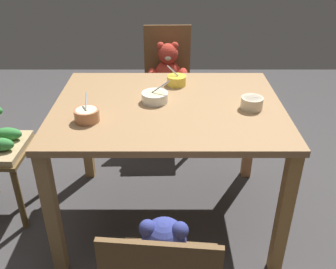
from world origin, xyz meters
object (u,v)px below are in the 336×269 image
at_px(dining_table, 168,122).
at_px(porridge_bowl_white_center, 155,97).
at_px(porridge_bowl_terracotta_near_left, 87,115).
at_px(teddy_chair_far_center, 168,78).
at_px(porridge_bowl_cream_near_right, 252,103).
at_px(porridge_bowl_yellow_far_center, 177,80).

distance_m(dining_table, porridge_bowl_white_center, 0.15).
bearing_deg(porridge_bowl_terracotta_near_left, teddy_chair_far_center, 70.81).
height_order(teddy_chair_far_center, porridge_bowl_cream_near_right, teddy_chair_far_center).
height_order(porridge_bowl_terracotta_near_left, porridge_bowl_yellow_far_center, porridge_bowl_terracotta_near_left).
height_order(porridge_bowl_cream_near_right, porridge_bowl_terracotta_near_left, porridge_bowl_terracotta_near_left).
bearing_deg(porridge_bowl_yellow_far_center, porridge_bowl_terracotta_near_left, -133.96).
bearing_deg(porridge_bowl_terracotta_near_left, porridge_bowl_yellow_far_center, 46.04).
bearing_deg(teddy_chair_far_center, porridge_bowl_white_center, -5.63).
bearing_deg(porridge_bowl_cream_near_right, porridge_bowl_yellow_far_center, 140.04).
relative_size(dining_table, porridge_bowl_yellow_far_center, 10.50).
xyz_separation_m(porridge_bowl_cream_near_right, porridge_bowl_white_center, (-0.50, 0.08, -0.00)).
xyz_separation_m(dining_table, porridge_bowl_yellow_far_center, (0.05, 0.27, 0.13)).
height_order(dining_table, porridge_bowl_cream_near_right, porridge_bowl_cream_near_right).
xyz_separation_m(porridge_bowl_terracotta_near_left, porridge_bowl_yellow_far_center, (0.44, 0.45, -0.00)).
bearing_deg(teddy_chair_far_center, porridge_bowl_terracotta_near_left, -20.51).
xyz_separation_m(porridge_bowl_white_center, porridge_bowl_terracotta_near_left, (-0.32, -0.22, 0.00)).
height_order(dining_table, porridge_bowl_terracotta_near_left, porridge_bowl_terracotta_near_left).
bearing_deg(dining_table, porridge_bowl_terracotta_near_left, -154.35).
relative_size(porridge_bowl_white_center, porridge_bowl_yellow_far_center, 1.31).
distance_m(teddy_chair_far_center, porridge_bowl_white_center, 0.92).
bearing_deg(dining_table, porridge_bowl_cream_near_right, -6.53).
height_order(porridge_bowl_cream_near_right, porridge_bowl_white_center, porridge_bowl_white_center).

